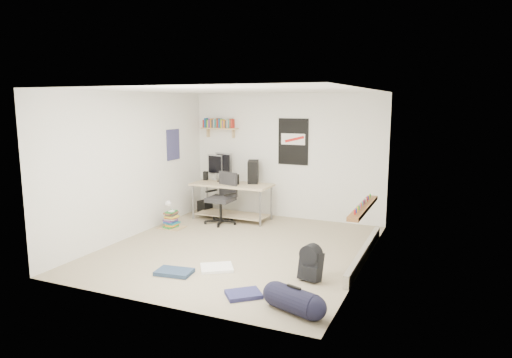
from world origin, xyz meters
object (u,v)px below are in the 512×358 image
at_px(duffel_bag, 294,301).
at_px(desk, 232,201).
at_px(backpack, 311,266).
at_px(book_stack, 171,220).
at_px(office_chair, 221,199).

bearing_deg(duffel_bag, desk, 145.64).
bearing_deg(backpack, book_stack, 168.26).
relative_size(backpack, duffel_bag, 0.67).
bearing_deg(office_chair, duffel_bag, -32.78).
bearing_deg(office_chair, backpack, -22.98).
relative_size(desk, book_stack, 3.50).
distance_m(desk, office_chair, 0.39).
bearing_deg(desk, duffel_bag, -42.96).
bearing_deg(duffel_bag, backpack, 115.48).
height_order(desk, backpack, desk).
height_order(office_chair, backpack, office_chair).
distance_m(desk, book_stack, 1.29).
height_order(desk, duffel_bag, desk).
bearing_deg(office_chair, book_stack, -118.97).
distance_m(backpack, duffel_bag, 0.98).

